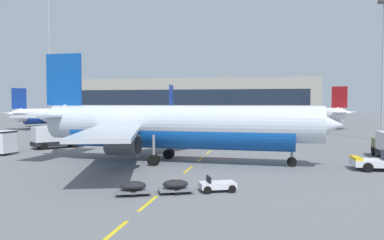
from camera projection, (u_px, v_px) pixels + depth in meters
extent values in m
plane|color=slate|center=(364.00, 146.00, 59.51)|extent=(400.00, 400.00, 0.00)
cube|color=yellow|center=(113.00, 233.00, 19.46)|extent=(0.24, 4.00, 0.01)
cube|color=yellow|center=(148.00, 203.00, 25.25)|extent=(0.24, 4.00, 0.01)
cube|color=yellow|center=(171.00, 184.00, 31.38)|extent=(0.24, 4.00, 0.01)
cube|color=yellow|center=(188.00, 170.00, 38.01)|extent=(0.24, 4.00, 0.01)
cube|color=yellow|center=(201.00, 159.00, 45.26)|extent=(0.24, 4.00, 0.01)
cube|color=yellow|center=(209.00, 152.00, 51.59)|extent=(0.24, 4.00, 0.01)
cube|color=yellow|center=(216.00, 146.00, 58.60)|extent=(0.24, 4.00, 0.01)
cube|color=yellow|center=(220.00, 142.00, 64.55)|extent=(0.24, 4.00, 0.01)
cube|color=yellow|center=(224.00, 139.00, 70.61)|extent=(0.24, 4.00, 0.01)
cube|color=yellow|center=(228.00, 136.00, 77.88)|extent=(0.24, 4.00, 0.01)
cube|color=yellow|center=(231.00, 134.00, 83.46)|extent=(0.24, 4.00, 0.01)
cube|color=yellow|center=(233.00, 131.00, 89.53)|extent=(0.24, 4.00, 0.01)
cube|color=yellow|center=(236.00, 129.00, 96.30)|extent=(0.24, 4.00, 0.01)
cube|color=yellow|center=(237.00, 128.00, 101.94)|extent=(0.24, 4.00, 0.01)
cube|color=yellow|center=(239.00, 126.00, 109.15)|extent=(0.24, 4.00, 0.01)
cube|color=#B21414|center=(202.00, 158.00, 45.95)|extent=(8.00, 0.40, 0.01)
cylinder|color=silver|center=(179.00, 123.00, 42.49)|extent=(30.27, 5.61, 3.80)
cylinder|color=#0F479E|center=(179.00, 133.00, 42.53)|extent=(24.67, 4.97, 3.50)
cone|color=silver|center=(325.00, 125.00, 38.79)|extent=(3.72, 3.93, 3.72)
cone|color=silver|center=(51.00, 117.00, 46.34)|extent=(4.39, 3.48, 3.23)
cube|color=#192333|center=(314.00, 118.00, 39.02)|extent=(1.77, 2.94, 0.60)
cube|color=#0F479E|center=(64.00, 80.00, 45.72)|extent=(4.41, 0.62, 6.00)
cube|color=silver|center=(74.00, 114.00, 49.17)|extent=(3.58, 6.58, 0.24)
cube|color=silver|center=(42.00, 116.00, 42.97)|extent=(3.58, 6.58, 0.24)
cube|color=#B7BCC6|center=(168.00, 123.00, 51.72)|extent=(11.00, 17.53, 0.36)
cube|color=#B7BCC6|center=(110.00, 132.00, 35.25)|extent=(9.26, 17.66, 0.36)
cylinder|color=#4C4F54|center=(160.00, 136.00, 48.91)|extent=(3.32, 2.29, 2.10)
cylinder|color=black|center=(172.00, 136.00, 48.52)|extent=(0.23, 1.79, 1.79)
cylinder|color=#4C4F54|center=(123.00, 145.00, 38.26)|extent=(3.32, 2.29, 2.10)
cylinder|color=black|center=(138.00, 145.00, 37.86)|extent=(0.23, 1.79, 1.79)
cylinder|color=gray|center=(292.00, 149.00, 39.67)|extent=(0.28, 0.28, 2.67)
cylinder|color=black|center=(292.00, 162.00, 39.72)|extent=(1.01, 0.34, 0.99)
cylinder|color=gray|center=(169.00, 143.00, 45.60)|extent=(0.28, 0.28, 2.61)
cylinder|color=black|center=(170.00, 153.00, 45.99)|extent=(1.12, 0.42, 1.10)
cylinder|color=black|center=(168.00, 154.00, 45.32)|extent=(1.12, 0.42, 1.10)
cylinder|color=gray|center=(154.00, 148.00, 40.56)|extent=(0.28, 0.28, 2.61)
cylinder|color=black|center=(155.00, 160.00, 40.96)|extent=(1.12, 0.42, 1.10)
cylinder|color=black|center=(153.00, 161.00, 40.28)|extent=(1.12, 0.42, 1.10)
cube|color=yellow|center=(356.00, 158.00, 38.01)|extent=(0.74, 2.53, 0.24)
cylinder|color=black|center=(368.00, 167.00, 36.54)|extent=(0.91, 0.41, 0.90)
cylinder|color=black|center=(360.00, 163.00, 39.30)|extent=(0.91, 0.41, 0.90)
cylinder|color=white|center=(61.00, 114.00, 103.71)|extent=(13.88, 23.73, 3.15)
cylinder|color=navy|center=(61.00, 117.00, 103.74)|extent=(11.59, 19.46, 2.89)
cone|color=white|center=(99.00, 113.00, 113.63)|extent=(4.05, 3.97, 3.08)
cone|color=white|center=(14.00, 114.00, 93.30)|extent=(3.94, 4.30, 2.67)
cube|color=#192333|center=(96.00, 111.00, 112.92)|extent=(2.70, 2.23, 0.50)
cube|color=navy|center=(19.00, 98.00, 94.30)|extent=(1.88, 3.40, 4.97)
cube|color=white|center=(11.00, 113.00, 95.58)|extent=(5.92, 4.73, 0.20)
cube|color=white|center=(23.00, 113.00, 92.39)|extent=(5.92, 4.73, 0.20)
cube|color=#B7BCC6|center=(35.00, 115.00, 105.34)|extent=(12.68, 12.84, 0.30)
cube|color=#B7BCC6|center=(67.00, 117.00, 96.86)|extent=(14.46, 5.67, 0.30)
cylinder|color=#4C4F54|center=(40.00, 120.00, 103.80)|extent=(2.73, 3.15, 1.74)
cylinder|color=black|center=(44.00, 120.00, 104.85)|extent=(1.37, 0.74, 1.48)
cylinder|color=#4C4F54|center=(60.00, 121.00, 98.31)|extent=(2.73, 3.15, 1.74)
cylinder|color=black|center=(65.00, 121.00, 99.36)|extent=(1.37, 0.74, 1.48)
cylinder|color=gray|center=(91.00, 121.00, 111.64)|extent=(0.23, 0.23, 2.21)
cylinder|color=black|center=(91.00, 124.00, 111.69)|extent=(0.57, 0.84, 0.82)
cylinder|color=gray|center=(51.00, 122.00, 103.77)|extent=(0.23, 0.23, 2.16)
cylinder|color=black|center=(50.00, 126.00, 103.99)|extent=(0.66, 0.94, 0.91)
cylinder|color=black|center=(52.00, 126.00, 103.64)|extent=(0.66, 0.94, 0.91)
cylinder|color=gray|center=(61.00, 122.00, 101.17)|extent=(0.23, 0.23, 2.16)
cylinder|color=black|center=(60.00, 126.00, 101.39)|extent=(0.66, 0.94, 0.91)
cylinder|color=black|center=(61.00, 127.00, 101.05)|extent=(0.66, 0.94, 0.91)
cylinder|color=white|center=(294.00, 114.00, 103.31)|extent=(23.69, 16.73, 3.28)
cylinder|color=maroon|center=(294.00, 117.00, 103.35)|extent=(19.47, 13.91, 3.02)
cone|color=white|center=(253.00, 113.00, 112.22)|extent=(4.28, 4.34, 3.22)
cone|color=white|center=(345.00, 113.00, 93.98)|extent=(4.56, 4.30, 2.79)
cube|color=#192333|center=(256.00, 111.00, 111.57)|extent=(2.49, 2.82, 0.52)
cube|color=maroon|center=(339.00, 97.00, 94.85)|extent=(3.37, 2.30, 5.18)
cube|color=white|center=(337.00, 112.00, 92.58)|extent=(5.30, 6.15, 0.21)
cube|color=white|center=(346.00, 112.00, 96.60)|extent=(5.30, 6.15, 0.21)
cube|color=#B7BCC6|center=(292.00, 116.00, 95.64)|extent=(14.10, 12.34, 0.31)
cube|color=#B7BCC6|center=(319.00, 115.00, 106.32)|extent=(7.39, 15.24, 0.31)
cylinder|color=#4C4F54|center=(297.00, 121.00, 97.49)|extent=(3.31, 3.01, 1.81)
cylinder|color=black|center=(292.00, 121.00, 98.44)|extent=(0.92, 1.36, 1.54)
cylinder|color=#4C4F54|center=(315.00, 120.00, 104.40)|extent=(3.31, 3.01, 1.81)
cylinder|color=black|center=(310.00, 120.00, 105.35)|extent=(0.92, 1.36, 1.54)
cylinder|color=gray|center=(261.00, 121.00, 110.44)|extent=(0.24, 0.24, 2.30)
cylinder|color=black|center=(261.00, 125.00, 110.49)|extent=(0.85, 0.66, 0.86)
cylinder|color=gray|center=(296.00, 122.00, 100.59)|extent=(0.24, 0.24, 2.25)
cylinder|color=black|center=(295.00, 127.00, 100.42)|extent=(0.96, 0.77, 0.95)
cylinder|color=black|center=(296.00, 126.00, 100.86)|extent=(0.96, 0.77, 0.95)
cylinder|color=gray|center=(304.00, 122.00, 103.86)|extent=(0.24, 0.24, 2.25)
cylinder|color=black|center=(303.00, 126.00, 103.68)|extent=(0.96, 0.77, 0.95)
cylinder|color=black|center=(305.00, 126.00, 104.12)|extent=(0.96, 0.77, 0.95)
cylinder|color=silver|center=(161.00, 116.00, 81.97)|extent=(4.89, 26.92, 3.38)
cylinder|color=navy|center=(161.00, 120.00, 82.01)|extent=(4.34, 21.93, 3.11)
cone|color=silver|center=(144.00, 118.00, 68.71)|extent=(3.48, 3.30, 3.31)
cone|color=silver|center=(173.00, 112.00, 95.83)|extent=(3.08, 3.89, 2.87)
cube|color=#192333|center=(146.00, 115.00, 69.61)|extent=(2.61, 1.56, 0.53)
cube|color=navy|center=(171.00, 96.00, 94.12)|extent=(0.54, 3.93, 5.34)
cube|color=silver|center=(184.00, 111.00, 94.52)|extent=(5.85, 3.16, 0.21)
cube|color=silver|center=(160.00, 111.00, 95.27)|extent=(5.85, 3.16, 0.21)
cube|color=#B7BCC6|center=(198.00, 117.00, 84.50)|extent=(15.71, 8.28, 0.32)
cube|color=#B7BCC6|center=(130.00, 117.00, 86.48)|extent=(15.60, 9.74, 0.32)
cylinder|color=#4C4F54|center=(186.00, 123.00, 85.04)|extent=(2.03, 2.95, 1.87)
cylinder|color=black|center=(185.00, 124.00, 83.63)|extent=(1.59, 0.20, 1.59)
cylinder|color=#4C4F54|center=(142.00, 123.00, 86.32)|extent=(2.03, 2.95, 1.87)
cylinder|color=black|center=(141.00, 123.00, 84.91)|extent=(1.59, 0.20, 1.59)
cylinder|color=gray|center=(148.00, 130.00, 71.58)|extent=(0.25, 0.25, 2.37)
cylinder|color=black|center=(148.00, 136.00, 71.63)|extent=(0.30, 0.89, 0.88)
cylinder|color=gray|center=(173.00, 126.00, 83.52)|extent=(0.25, 0.25, 2.32)
cylinder|color=black|center=(174.00, 131.00, 83.53)|extent=(0.37, 0.99, 0.98)
cylinder|color=black|center=(172.00, 131.00, 83.61)|extent=(0.37, 0.99, 0.98)
cylinder|color=gray|center=(152.00, 126.00, 84.13)|extent=(0.25, 0.25, 2.32)
cylinder|color=black|center=(153.00, 131.00, 84.14)|extent=(0.37, 0.99, 0.98)
cylinder|color=black|center=(150.00, 131.00, 84.22)|extent=(0.37, 0.99, 0.98)
cylinder|color=black|center=(5.00, 149.00, 50.34)|extent=(1.02, 0.37, 1.00)
cube|color=black|center=(57.00, 143.00, 56.41)|extent=(6.42, 6.84, 0.60)
cube|color=silver|center=(73.00, 136.00, 57.79)|extent=(3.30, 3.31, 1.10)
cube|color=#192333|center=(81.00, 135.00, 58.49)|extent=(1.48, 1.31, 0.64)
cube|color=silver|center=(50.00, 134.00, 55.75)|extent=(4.95, 5.16, 2.10)
cylinder|color=black|center=(70.00, 143.00, 58.74)|extent=(0.84, 0.91, 0.96)
cylinder|color=black|center=(76.00, 144.00, 56.85)|extent=(0.84, 0.91, 0.96)
cylinder|color=black|center=(39.00, 145.00, 55.99)|extent=(0.84, 0.91, 0.96)
cylinder|color=black|center=(44.00, 146.00, 54.10)|extent=(0.84, 0.91, 0.96)
cube|color=#606638|center=(384.00, 143.00, 47.99)|extent=(2.32, 2.40, 1.10)
cube|color=#192333|center=(381.00, 141.00, 49.11)|extent=(1.92, 0.07, 0.64)
cylinder|color=black|center=(373.00, 152.00, 48.20)|extent=(0.29, 0.96, 0.96)
cylinder|color=black|center=(384.00, 157.00, 43.81)|extent=(0.29, 0.96, 0.96)
cube|color=silver|center=(217.00, 185.00, 28.62)|extent=(2.94, 2.27, 0.44)
cube|color=black|center=(209.00, 180.00, 28.47)|extent=(0.53, 1.08, 0.56)
cylinder|color=black|center=(227.00, 185.00, 29.49)|extent=(0.59, 0.38, 0.56)
cylinder|color=black|center=(232.00, 189.00, 28.12)|extent=(0.59, 0.38, 0.56)
cylinder|color=black|center=(203.00, 186.00, 29.13)|extent=(0.59, 0.38, 0.56)
cylinder|color=black|center=(207.00, 190.00, 27.76)|extent=(0.59, 0.38, 0.56)
cube|color=slate|center=(175.00, 189.00, 28.02)|extent=(2.79, 2.29, 0.12)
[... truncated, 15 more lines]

